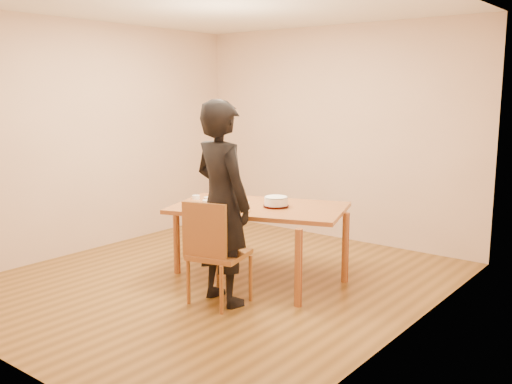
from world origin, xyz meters
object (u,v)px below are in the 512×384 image
Objects in this scene: dining_table at (259,208)px; dining_chair at (219,254)px; cake_plate at (276,206)px; cake at (276,201)px; person at (222,203)px.

dining_table reaches higher than dining_chair.
dining_chair is 1.80× the size of cake_plate.
person reaches higher than cake.
cake reaches higher than cake_plate.
dining_chair is 0.47m from person.
person reaches higher than dining_chair.
dining_chair is 0.91m from cake.
dining_table is 7.29× the size of cake.
cake_plate reaches higher than dining_chair.
cake reaches higher than dining_chair.
dining_table is at bearing 86.55° from dining_chair.
dining_table is 0.93× the size of person.
dining_chair is 1.99× the size of cake.
cake_plate is 0.05m from cake.
person is at bearing -91.36° from cake.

